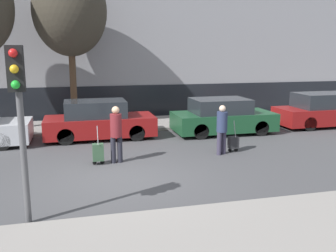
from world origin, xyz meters
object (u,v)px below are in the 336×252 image
parked_car_3 (326,111)px  trolley_left (98,152)px  parked_bicycle (220,110)px  trolley_right (233,142)px  traffic_light (18,100)px  pedestrian_left (116,131)px  pedestrian_right (222,127)px  parked_car_1 (99,121)px  parked_car_2 (222,117)px  bare_tree_near_crossing (70,11)px

parked_car_3 → trolley_left: bearing=-161.5°
parked_bicycle → trolley_right: bearing=-107.8°
trolley_right → traffic_light: traffic_light is taller
pedestrian_left → trolley_right: pedestrian_left is taller
pedestrian_right → trolley_right: 0.81m
parked_car_1 → parked_bicycle: 6.48m
parked_car_2 → traffic_light: (-6.76, -6.83, 1.76)m
parked_car_2 → pedestrian_right: 3.27m
trolley_left → parked_bicycle: (6.23, 5.96, 0.12)m
pedestrian_right → parked_bicycle: size_ratio=0.90×
parked_car_2 → bare_tree_near_crossing: (-5.79, 2.77, 4.25)m
pedestrian_right → traffic_light: size_ratio=0.47×
traffic_light → bare_tree_near_crossing: bare_tree_near_crossing is taller
trolley_left → pedestrian_right: (3.92, 0.15, 0.54)m
parked_car_1 → trolley_right: (4.16, -3.07, -0.36)m
parked_car_2 → trolley_right: (-0.76, -2.80, -0.35)m
pedestrian_left → trolley_right: size_ratio=1.62×
pedestrian_right → bare_tree_near_crossing: bare_tree_near_crossing is taller
pedestrian_left → trolley_right: 3.95m
parked_car_2 → pedestrian_right: size_ratio=2.53×
parked_car_1 → trolley_left: size_ratio=3.54×
trolley_left → traffic_light: bearing=-113.2°
parked_car_2 → traffic_light: traffic_light is taller
pedestrian_left → bare_tree_near_crossing: 7.17m
parked_car_2 → parked_car_3: (5.06, 0.27, 0.02)m
parked_car_1 → bare_tree_near_crossing: (-0.87, 2.50, 4.23)m
parked_car_2 → parked_car_3: bearing=3.0°
parked_bicycle → bare_tree_near_crossing: 8.13m
pedestrian_left → trolley_right: bearing=-1.4°
trolley_right → traffic_light: bearing=-146.1°
parked_car_2 → pedestrian_left: 5.59m
pedestrian_right → parked_bicycle: (2.30, 5.81, -0.41)m
parked_car_3 → parked_car_2: bearing=-177.0°
parked_car_1 → parked_car_2: (4.92, -0.27, -0.02)m
trolley_left → parked_bicycle: bearing=43.7°
trolley_right → parked_bicycle: 5.89m
trolley_right → parked_car_1: bearing=143.6°
parked_car_2 → pedestrian_right: bearing=-112.8°
parked_car_3 → pedestrian_left: 10.27m
parked_car_1 → parked_car_3: (9.98, -0.01, 0.01)m
parked_car_1 → traffic_light: traffic_light is taller
parked_car_1 → trolley_right: 5.19m
bare_tree_near_crossing → trolley_left: bearing=-84.2°
parked_car_2 → trolley_left: size_ratio=3.49×
parked_car_3 → parked_bicycle: parked_car_3 is taller
parked_car_1 → traffic_light: 7.55m
parked_car_2 → parked_bicycle: size_ratio=2.28×
pedestrian_right → trolley_right: bearing=179.9°
pedestrian_right → traffic_light: 6.87m
pedestrian_left → parked_bicycle: size_ratio=0.96×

